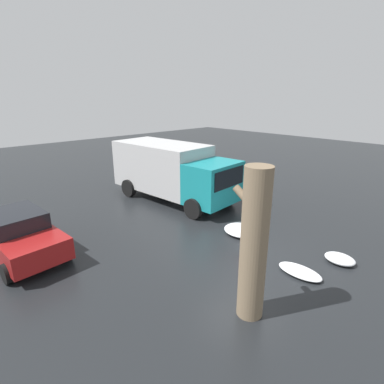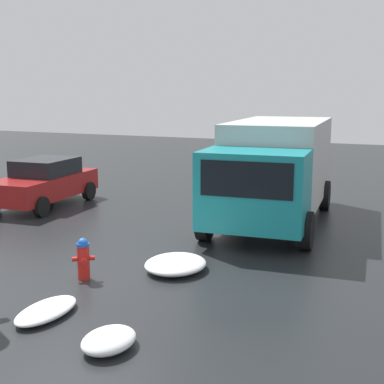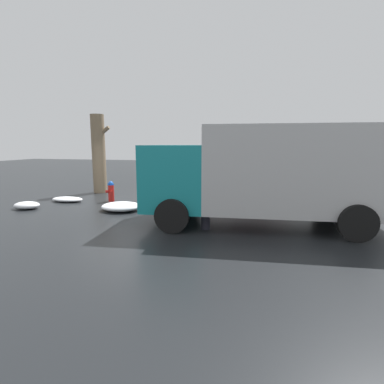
# 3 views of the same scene
# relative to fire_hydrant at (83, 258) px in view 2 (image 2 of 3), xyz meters

# --- Properties ---
(ground_plane) EXTENTS (60.00, 60.00, 0.00)m
(ground_plane) POSITION_rel_fire_hydrant_xyz_m (0.00, 0.00, -0.42)
(ground_plane) COLOR black
(fire_hydrant) EXTENTS (0.37, 0.40, 0.82)m
(fire_hydrant) POSITION_rel_fire_hydrant_xyz_m (0.00, 0.00, 0.00)
(fire_hydrant) COLOR red
(fire_hydrant) RESTS_ON ground_plane
(delivery_truck) EXTENTS (6.86, 3.15, 2.78)m
(delivery_truck) POSITION_rel_fire_hydrant_xyz_m (6.14, -2.13, 1.11)
(delivery_truck) COLOR teal
(delivery_truck) RESTS_ON ground_plane
(pedestrian) EXTENTS (0.36, 0.36, 1.65)m
(pedestrian) POSITION_rel_fire_hydrant_xyz_m (4.50, -3.02, 0.48)
(pedestrian) COLOR #23232D
(pedestrian) RESTS_ON ground_plane
(parked_car) EXTENTS (4.02, 2.13, 1.49)m
(parked_car) POSITION_rel_fire_hydrant_xyz_m (5.21, 5.13, 0.34)
(parked_car) COLOR maroon
(parked_car) RESTS_ON ground_plane
(snow_pile_by_hydrant) EXTENTS (1.40, 1.23, 0.28)m
(snow_pile_by_hydrant) POSITION_rel_fire_hydrant_xyz_m (1.17, -1.43, -0.28)
(snow_pile_by_hydrant) COLOR white
(snow_pile_by_hydrant) RESTS_ON ground_plane
(snow_pile_curbside) EXTENTS (0.92, 0.72, 0.26)m
(snow_pile_curbside) POSITION_rel_fire_hydrant_xyz_m (-2.26, -2.00, -0.30)
(snow_pile_curbside) COLOR white
(snow_pile_curbside) RESTS_ON ground_plane
(snow_pile_by_tree) EXTENTS (1.32, 0.69, 0.19)m
(snow_pile_by_tree) POSITION_rel_fire_hydrant_xyz_m (-1.71, -0.46, -0.33)
(snow_pile_by_tree) COLOR white
(snow_pile_by_tree) RESTS_ON ground_plane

